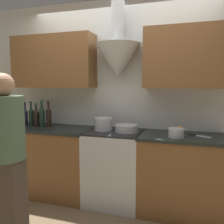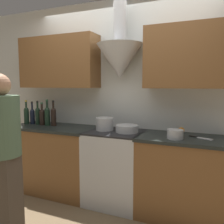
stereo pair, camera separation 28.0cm
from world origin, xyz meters
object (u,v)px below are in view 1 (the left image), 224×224
at_px(stock_pot, 103,124).
at_px(mixing_bowl, 126,128).
at_px(wine_bottle_5, 49,116).
at_px(orange_fruit, 179,129).
at_px(wine_bottle_4, 42,116).
at_px(person_foreground_left, 6,156).
at_px(stove_range, 114,167).
at_px(wine_bottle_3, 36,117).
at_px(wine_bottle_1, 25,116).
at_px(saucepan, 176,133).
at_px(wine_bottle_2, 31,116).
at_px(wine_bottle_0, 19,116).

bearing_deg(stock_pot, mixing_bowl, -3.03).
distance_m(wine_bottle_5, orange_fruit, 1.72).
relative_size(wine_bottle_4, person_foreground_left, 0.23).
bearing_deg(stove_range, wine_bottle_3, 179.34).
distance_m(wine_bottle_1, mixing_bowl, 1.49).
height_order(wine_bottle_1, person_foreground_left, person_foreground_left).
distance_m(orange_fruit, saucepan, 0.30).
xyz_separation_m(wine_bottle_4, wine_bottle_5, (0.10, 0.01, -0.00)).
bearing_deg(wine_bottle_2, saucepan, -4.82).
bearing_deg(wine_bottle_5, wine_bottle_0, -179.22).
bearing_deg(orange_fruit, wine_bottle_3, -175.19).
xyz_separation_m(wine_bottle_2, wine_bottle_5, (0.29, -0.02, 0.01)).
relative_size(orange_fruit, person_foreground_left, 0.05).
distance_m(orange_fruit, person_foreground_left, 1.92).
bearing_deg(wine_bottle_5, wine_bottle_3, -176.97).
bearing_deg(wine_bottle_0, stock_pot, 0.08).
bearing_deg(wine_bottle_0, wine_bottle_1, 13.90).
height_order(wine_bottle_2, orange_fruit, wine_bottle_2).
bearing_deg(mixing_bowl, wine_bottle_3, 179.52).
xyz_separation_m(wine_bottle_0, wine_bottle_5, (0.48, 0.01, 0.01)).
distance_m(wine_bottle_2, wine_bottle_5, 0.29).
bearing_deg(wine_bottle_2, person_foreground_left, -63.08).
bearing_deg(person_foreground_left, wine_bottle_5, 104.76).
relative_size(stove_range, stock_pot, 4.12).
xyz_separation_m(wine_bottle_0, stock_pot, (1.27, 0.00, -0.06)).
bearing_deg(wine_bottle_5, stove_range, -1.40).
xyz_separation_m(stove_range, wine_bottle_0, (-1.42, 0.02, 0.59)).
bearing_deg(wine_bottle_4, saucepan, -4.63).
distance_m(saucepan, person_foreground_left, 1.71).
height_order(wine_bottle_3, wine_bottle_5, wine_bottle_5).
bearing_deg(stock_pot, wine_bottle_1, 179.00).
height_order(stove_range, wine_bottle_4, wine_bottle_4).
relative_size(wine_bottle_0, wine_bottle_5, 0.98).
bearing_deg(stock_pot, saucepan, -9.31).
bearing_deg(wine_bottle_0, wine_bottle_2, 6.54).
bearing_deg(saucepan, wine_bottle_3, 175.70).
relative_size(stove_range, person_foreground_left, 0.58).
height_order(stock_pot, person_foreground_left, person_foreground_left).
bearing_deg(wine_bottle_5, orange_fruit, 5.01).
height_order(wine_bottle_2, mixing_bowl, wine_bottle_2).
bearing_deg(wine_bottle_4, person_foreground_left, -70.52).
bearing_deg(wine_bottle_2, orange_fruit, 3.85).
bearing_deg(wine_bottle_1, wine_bottle_0, -166.10).
distance_m(wine_bottle_0, wine_bottle_1, 0.09).
height_order(wine_bottle_0, saucepan, wine_bottle_0).
relative_size(wine_bottle_5, stock_pot, 1.59).
bearing_deg(orange_fruit, mixing_bowl, -164.47).
distance_m(wine_bottle_0, orange_fruit, 2.20).
relative_size(wine_bottle_1, wine_bottle_2, 0.96).
relative_size(wine_bottle_2, orange_fruit, 4.51).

